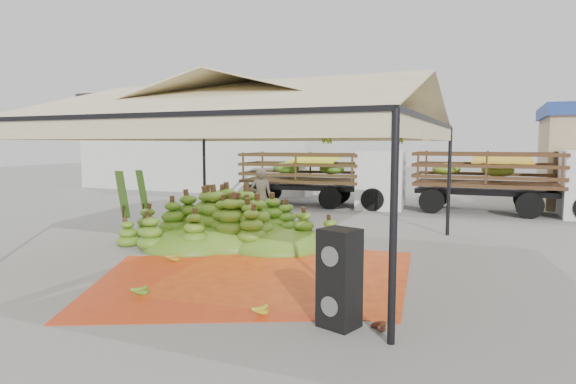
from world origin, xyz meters
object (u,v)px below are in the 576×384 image
at_px(speaker_stack, 339,278).
at_px(truck_left, 329,172).
at_px(vendor, 261,198).
at_px(banana_heap, 227,217).
at_px(truck_right, 521,175).

distance_m(speaker_stack, truck_left, 13.24).
height_order(vendor, truck_left, truck_left).
height_order(speaker_stack, vendor, vendor).
bearing_deg(banana_heap, vendor, 89.96).
bearing_deg(banana_heap, speaker_stack, -45.41).
bearing_deg(speaker_stack, vendor, 142.99).
height_order(speaker_stack, truck_right, truck_right).
relative_size(banana_heap, vendor, 3.24).
bearing_deg(speaker_stack, banana_heap, 153.39).
distance_m(truck_left, truck_right, 7.14).
relative_size(speaker_stack, truck_left, 0.21).
distance_m(vendor, truck_right, 9.71).
bearing_deg(truck_right, vendor, -139.02).
bearing_deg(speaker_stack, truck_left, 127.80).
xyz_separation_m(banana_heap, truck_left, (0.19, 7.94, 0.74)).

